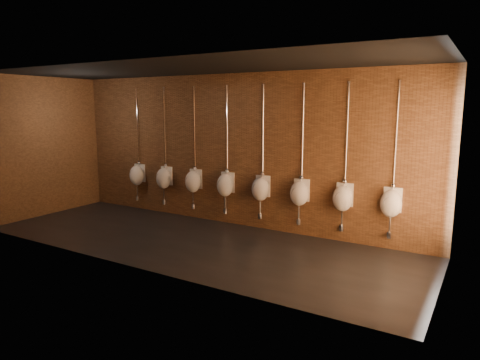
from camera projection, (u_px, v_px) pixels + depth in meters
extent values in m
plane|color=black|center=(193.00, 242.00, 8.05)|extent=(8.50, 8.50, 0.00)
cube|color=black|center=(190.00, 67.00, 7.51)|extent=(8.50, 3.00, 0.04)
cube|color=brown|center=(234.00, 151.00, 9.05)|extent=(8.50, 0.04, 3.20)
cube|color=brown|center=(131.00, 168.00, 6.51)|extent=(8.50, 0.04, 3.20)
cube|color=brown|center=(45.00, 147.00, 9.93)|extent=(0.04, 3.00, 3.20)
cube|color=brown|center=(449.00, 177.00, 5.63)|extent=(0.04, 3.00, 3.20)
ellipsoid|color=white|center=(137.00, 175.00, 10.43)|extent=(0.39, 0.34, 0.49)
cube|color=white|center=(140.00, 173.00, 10.53)|extent=(0.32, 0.06, 0.44)
cylinder|color=#A2A2A2|center=(133.00, 175.00, 10.32)|extent=(0.22, 0.03, 0.21)
cylinder|color=silver|center=(138.00, 127.00, 10.32)|extent=(0.03, 0.03, 1.84)
sphere|color=silver|center=(139.00, 163.00, 10.46)|extent=(0.09, 0.09, 0.09)
cylinder|color=silver|center=(136.00, 88.00, 10.16)|extent=(0.06, 0.06, 0.01)
cylinder|color=silver|center=(137.00, 189.00, 10.49)|extent=(0.04, 0.04, 0.32)
cylinder|color=silver|center=(138.00, 198.00, 10.53)|extent=(0.09, 0.09, 0.12)
cylinder|color=silver|center=(140.00, 197.00, 10.60)|extent=(0.04, 0.16, 0.04)
ellipsoid|color=white|center=(164.00, 178.00, 10.00)|extent=(0.39, 0.34, 0.49)
cube|color=white|center=(167.00, 176.00, 10.09)|extent=(0.32, 0.06, 0.44)
cylinder|color=#A2A2A2|center=(160.00, 178.00, 9.89)|extent=(0.22, 0.03, 0.21)
cylinder|color=silver|center=(165.00, 128.00, 9.89)|extent=(0.03, 0.03, 1.84)
sphere|color=silver|center=(166.00, 165.00, 10.02)|extent=(0.09, 0.09, 0.09)
cylinder|color=silver|center=(164.00, 87.00, 9.73)|extent=(0.06, 0.06, 0.01)
cylinder|color=silver|center=(164.00, 193.00, 10.06)|extent=(0.04, 0.04, 0.32)
cylinder|color=silver|center=(164.00, 202.00, 10.09)|extent=(0.09, 0.09, 0.12)
cylinder|color=silver|center=(167.00, 201.00, 10.16)|extent=(0.04, 0.16, 0.04)
ellipsoid|color=white|center=(193.00, 182.00, 9.57)|extent=(0.39, 0.34, 0.49)
cube|color=white|center=(196.00, 179.00, 9.66)|extent=(0.32, 0.06, 0.44)
cylinder|color=#A2A2A2|center=(190.00, 181.00, 9.46)|extent=(0.22, 0.03, 0.21)
cylinder|color=silver|center=(195.00, 129.00, 9.45)|extent=(0.03, 0.03, 1.84)
sphere|color=silver|center=(195.00, 168.00, 9.59)|extent=(0.09, 0.09, 0.09)
cylinder|color=silver|center=(194.00, 87.00, 9.30)|extent=(0.06, 0.06, 0.01)
cylinder|color=silver|center=(193.00, 197.00, 9.62)|extent=(0.04, 0.04, 0.32)
cylinder|color=silver|center=(193.00, 206.00, 9.66)|extent=(0.09, 0.09, 0.12)
cylinder|color=silver|center=(195.00, 205.00, 9.73)|extent=(0.04, 0.16, 0.04)
ellipsoid|color=white|center=(225.00, 185.00, 9.13)|extent=(0.39, 0.34, 0.49)
cube|color=white|center=(228.00, 182.00, 9.23)|extent=(0.32, 0.06, 0.44)
cylinder|color=#A2A2A2|center=(222.00, 185.00, 9.02)|extent=(0.22, 0.03, 0.21)
cylinder|color=silver|center=(227.00, 130.00, 9.02)|extent=(0.03, 0.03, 1.84)
sphere|color=silver|center=(227.00, 171.00, 9.16)|extent=(0.09, 0.09, 0.09)
cylinder|color=silver|center=(227.00, 86.00, 8.86)|extent=(0.06, 0.06, 0.01)
cylinder|color=silver|center=(225.00, 201.00, 9.19)|extent=(0.04, 0.04, 0.32)
cylinder|color=silver|center=(225.00, 211.00, 9.23)|extent=(0.09, 0.09, 0.12)
cylinder|color=silver|center=(227.00, 210.00, 9.30)|extent=(0.04, 0.16, 0.04)
ellipsoid|color=white|center=(260.00, 189.00, 8.70)|extent=(0.39, 0.34, 0.49)
cube|color=white|center=(263.00, 186.00, 8.79)|extent=(0.32, 0.06, 0.44)
cylinder|color=#A2A2A2|center=(257.00, 189.00, 8.59)|extent=(0.22, 0.03, 0.21)
cylinder|color=silver|center=(263.00, 131.00, 8.59)|extent=(0.03, 0.03, 1.84)
sphere|color=silver|center=(263.00, 174.00, 8.73)|extent=(0.09, 0.09, 0.09)
cylinder|color=silver|center=(264.00, 85.00, 8.43)|extent=(0.06, 0.06, 0.01)
cylinder|color=silver|center=(260.00, 206.00, 8.76)|extent=(0.04, 0.04, 0.32)
cylinder|color=silver|center=(260.00, 216.00, 8.80)|extent=(0.09, 0.09, 0.12)
cylinder|color=silver|center=(262.00, 215.00, 8.86)|extent=(0.04, 0.16, 0.04)
ellipsoid|color=white|center=(299.00, 193.00, 8.27)|extent=(0.39, 0.34, 0.49)
cube|color=white|center=(302.00, 190.00, 8.36)|extent=(0.32, 0.06, 0.44)
cylinder|color=#A2A2A2|center=(297.00, 193.00, 8.16)|extent=(0.22, 0.03, 0.21)
cylinder|color=silver|center=(303.00, 133.00, 8.16)|extent=(0.03, 0.03, 1.84)
sphere|color=silver|center=(302.00, 177.00, 8.29)|extent=(0.09, 0.09, 0.09)
cylinder|color=silver|center=(304.00, 83.00, 8.00)|extent=(0.06, 0.06, 0.01)
cylinder|color=silver|center=(299.00, 211.00, 8.33)|extent=(0.04, 0.04, 0.32)
cylinder|color=silver|center=(299.00, 222.00, 8.36)|extent=(0.09, 0.09, 0.12)
cylinder|color=silver|center=(300.00, 221.00, 8.43)|extent=(0.04, 0.16, 0.04)
ellipsoid|color=white|center=(343.00, 198.00, 7.84)|extent=(0.39, 0.34, 0.49)
cube|color=white|center=(345.00, 195.00, 7.93)|extent=(0.32, 0.06, 0.44)
cylinder|color=#A2A2A2|center=(341.00, 198.00, 7.73)|extent=(0.22, 0.03, 0.21)
cylinder|color=silver|center=(347.00, 134.00, 7.72)|extent=(0.03, 0.03, 1.84)
sphere|color=silver|center=(345.00, 181.00, 7.86)|extent=(0.09, 0.09, 0.09)
cylinder|color=silver|center=(349.00, 82.00, 7.57)|extent=(0.06, 0.06, 0.01)
cylinder|color=silver|center=(342.00, 216.00, 7.89)|extent=(0.04, 0.04, 0.32)
cylinder|color=silver|center=(341.00, 228.00, 7.93)|extent=(0.09, 0.09, 0.12)
cylinder|color=silver|center=(343.00, 227.00, 8.00)|extent=(0.04, 0.16, 0.04)
ellipsoid|color=white|center=(391.00, 204.00, 7.40)|extent=(0.39, 0.34, 0.49)
cube|color=white|center=(393.00, 200.00, 7.50)|extent=(0.32, 0.06, 0.44)
cylinder|color=#A2A2A2|center=(390.00, 203.00, 7.29)|extent=(0.22, 0.03, 0.21)
cylinder|color=silver|center=(396.00, 136.00, 7.29)|extent=(0.03, 0.03, 1.84)
sphere|color=silver|center=(393.00, 186.00, 7.43)|extent=(0.09, 0.09, 0.09)
cylinder|color=silver|center=(400.00, 81.00, 7.13)|extent=(0.06, 0.06, 0.01)
cylinder|color=silver|center=(390.00, 223.00, 7.46)|extent=(0.04, 0.04, 0.32)
cylinder|color=silver|center=(389.00, 235.00, 7.50)|extent=(0.09, 0.09, 0.12)
cylinder|color=silver|center=(390.00, 234.00, 7.57)|extent=(0.04, 0.16, 0.04)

